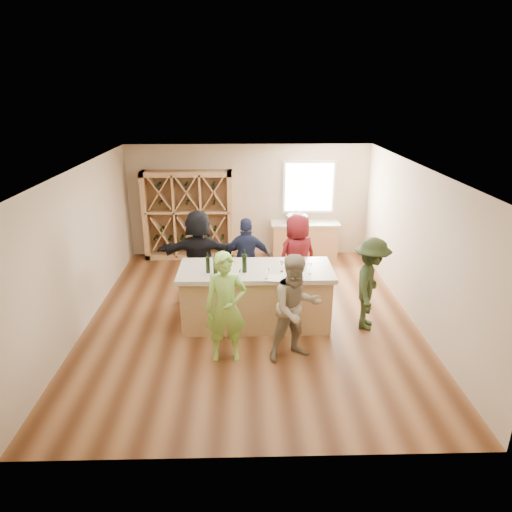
{
  "coord_description": "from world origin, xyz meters",
  "views": [
    {
      "loc": [
        -0.1,
        -7.7,
        4.09
      ],
      "look_at": [
        0.1,
        0.2,
        1.15
      ],
      "focal_mm": 32.0,
      "sensor_mm": 36.0,
      "label": 1
    }
  ],
  "objects_px": {
    "wine_rack": "(188,215)",
    "sink": "(297,219)",
    "wine_bottle_c": "(224,263)",
    "wine_bottle_a": "(208,265)",
    "wine_bottle_e": "(244,263)",
    "tasting_counter_base": "(256,298)",
    "person_server": "(370,284)",
    "person_far_left": "(199,255)",
    "person_near_right": "(296,308)",
    "wine_bottle_b": "(215,266)",
    "person_far_right": "(297,257)",
    "person_near_left": "(226,308)",
    "person_far_mid": "(247,260)"
  },
  "relations": [
    {
      "from": "sink",
      "to": "person_server",
      "type": "distance_m",
      "value": 3.75
    },
    {
      "from": "wine_bottle_b",
      "to": "sink",
      "type": "bearing_deg",
      "value": 63.82
    },
    {
      "from": "wine_rack",
      "to": "wine_bottle_a",
      "type": "height_order",
      "value": "wine_rack"
    },
    {
      "from": "person_far_right",
      "to": "person_far_mid",
      "type": "bearing_deg",
      "value": -21.82
    },
    {
      "from": "tasting_counter_base",
      "to": "wine_bottle_b",
      "type": "relative_size",
      "value": 8.95
    },
    {
      "from": "wine_bottle_a",
      "to": "person_near_left",
      "type": "distance_m",
      "value": 1.08
    },
    {
      "from": "wine_rack",
      "to": "wine_bottle_c",
      "type": "xyz_separation_m",
      "value": [
        1.04,
        -3.63,
        0.13
      ]
    },
    {
      "from": "wine_rack",
      "to": "person_near_left",
      "type": "xyz_separation_m",
      "value": [
        1.09,
        -4.65,
        -0.21
      ]
    },
    {
      "from": "person_far_mid",
      "to": "wine_bottle_e",
      "type": "bearing_deg",
      "value": 88.06
    },
    {
      "from": "person_near_right",
      "to": "wine_bottle_a",
      "type": "bearing_deg",
      "value": 126.8
    },
    {
      "from": "wine_bottle_e",
      "to": "person_far_left",
      "type": "relative_size",
      "value": 0.18
    },
    {
      "from": "wine_rack",
      "to": "person_server",
      "type": "distance_m",
      "value": 5.17
    },
    {
      "from": "sink",
      "to": "wine_bottle_c",
      "type": "relative_size",
      "value": 1.75
    },
    {
      "from": "person_server",
      "to": "person_far_mid",
      "type": "bearing_deg",
      "value": 80.54
    },
    {
      "from": "sink",
      "to": "person_near_right",
      "type": "bearing_deg",
      "value": -96.46
    },
    {
      "from": "wine_rack",
      "to": "sink",
      "type": "height_order",
      "value": "wine_rack"
    },
    {
      "from": "tasting_counter_base",
      "to": "person_near_left",
      "type": "xyz_separation_m",
      "value": [
        -0.49,
        -1.14,
        0.39
      ]
    },
    {
      "from": "person_far_left",
      "to": "tasting_counter_base",
      "type": "bearing_deg",
      "value": 133.9
    },
    {
      "from": "person_far_right",
      "to": "tasting_counter_base",
      "type": "bearing_deg",
      "value": 27.16
    },
    {
      "from": "wine_rack",
      "to": "person_near_right",
      "type": "bearing_deg",
      "value": -64.91
    },
    {
      "from": "wine_bottle_e",
      "to": "wine_bottle_c",
      "type": "bearing_deg",
      "value": 173.06
    },
    {
      "from": "person_near_left",
      "to": "tasting_counter_base",
      "type": "bearing_deg",
      "value": 63.59
    },
    {
      "from": "wine_bottle_c",
      "to": "wine_bottle_e",
      "type": "height_order",
      "value": "wine_bottle_e"
    },
    {
      "from": "person_server",
      "to": "person_far_right",
      "type": "relative_size",
      "value": 0.96
    },
    {
      "from": "wine_bottle_b",
      "to": "person_far_right",
      "type": "distance_m",
      "value": 2.07
    },
    {
      "from": "tasting_counter_base",
      "to": "wine_bottle_e",
      "type": "bearing_deg",
      "value": -140.83
    },
    {
      "from": "tasting_counter_base",
      "to": "wine_rack",
      "type": "bearing_deg",
      "value": 114.3
    },
    {
      "from": "wine_bottle_c",
      "to": "person_far_left",
      "type": "relative_size",
      "value": 0.17
    },
    {
      "from": "wine_bottle_e",
      "to": "person_near_left",
      "type": "height_order",
      "value": "person_near_left"
    },
    {
      "from": "person_server",
      "to": "person_near_left",
      "type": "bearing_deg",
      "value": 131.14
    },
    {
      "from": "wine_rack",
      "to": "wine_bottle_e",
      "type": "height_order",
      "value": "wine_rack"
    },
    {
      "from": "wine_bottle_e",
      "to": "person_far_left",
      "type": "xyz_separation_m",
      "value": [
        -0.91,
        1.29,
        -0.32
      ]
    },
    {
      "from": "wine_bottle_a",
      "to": "wine_bottle_e",
      "type": "height_order",
      "value": "wine_bottle_e"
    },
    {
      "from": "wine_bottle_b",
      "to": "person_far_left",
      "type": "bearing_deg",
      "value": 106.95
    },
    {
      "from": "wine_bottle_c",
      "to": "person_near_right",
      "type": "distance_m",
      "value": 1.58
    },
    {
      "from": "person_near_left",
      "to": "person_far_left",
      "type": "height_order",
      "value": "person_far_left"
    },
    {
      "from": "person_server",
      "to": "person_far_mid",
      "type": "distance_m",
      "value": 2.49
    },
    {
      "from": "wine_bottle_b",
      "to": "person_near_right",
      "type": "relative_size",
      "value": 0.17
    },
    {
      "from": "tasting_counter_base",
      "to": "wine_bottle_e",
      "type": "height_order",
      "value": "wine_bottle_e"
    },
    {
      "from": "wine_rack",
      "to": "person_near_right",
      "type": "distance_m",
      "value": 5.15
    },
    {
      "from": "wine_bottle_b",
      "to": "person_far_right",
      "type": "xyz_separation_m",
      "value": [
        1.55,
        1.33,
        -0.35
      ]
    },
    {
      "from": "person_near_left",
      "to": "person_far_right",
      "type": "height_order",
      "value": "person_near_left"
    },
    {
      "from": "tasting_counter_base",
      "to": "sink",
      "type": "bearing_deg",
      "value": 72.04
    },
    {
      "from": "person_near_right",
      "to": "wine_rack",
      "type": "bearing_deg",
      "value": 96.24
    },
    {
      "from": "sink",
      "to": "person_far_right",
      "type": "relative_size",
      "value": 0.31
    },
    {
      "from": "wine_bottle_e",
      "to": "person_far_mid",
      "type": "height_order",
      "value": "person_far_mid"
    },
    {
      "from": "wine_bottle_e",
      "to": "person_far_left",
      "type": "bearing_deg",
      "value": 125.3
    },
    {
      "from": "wine_bottle_b",
      "to": "person_near_left",
      "type": "distance_m",
      "value": 0.98
    },
    {
      "from": "tasting_counter_base",
      "to": "person_server",
      "type": "xyz_separation_m",
      "value": [
        2.01,
        -0.2,
        0.34
      ]
    },
    {
      "from": "wine_rack",
      "to": "wine_bottle_a",
      "type": "bearing_deg",
      "value": -78.36
    }
  ]
}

